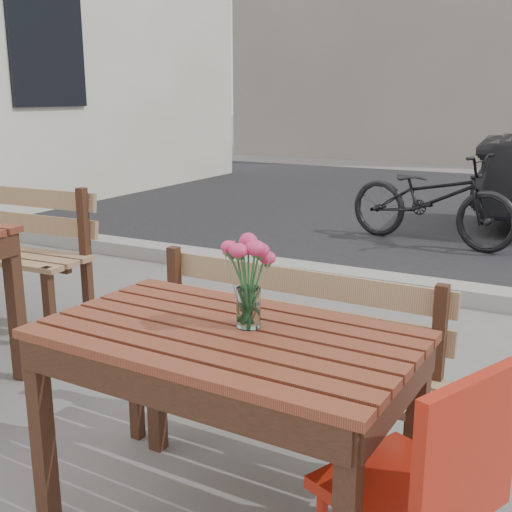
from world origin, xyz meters
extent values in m
cube|color=black|center=(-4.98, 4.50, 2.20)|extent=(0.06, 1.20, 1.80)
cube|color=black|center=(0.00, 7.00, 0.00)|extent=(30.00, 8.00, 0.00)
cube|color=gray|center=(0.00, 3.00, 0.06)|extent=(30.00, 0.25, 0.12)
cube|color=#5E2818|center=(0.20, 0.06, 0.71)|extent=(1.20, 0.73, 0.03)
cube|color=black|center=(-0.35, -0.21, 0.35)|extent=(0.06, 0.06, 0.70)
cube|color=black|center=(-0.33, 0.38, 0.35)|extent=(0.06, 0.06, 0.70)
cube|color=black|center=(0.75, 0.33, 0.35)|extent=(0.06, 0.06, 0.70)
cube|color=#936C4C|center=(0.13, 0.53, 0.41)|extent=(1.30, 0.38, 0.03)
cube|color=#936C4C|center=(0.14, 0.73, 0.63)|extent=(1.30, 0.06, 0.35)
cube|color=black|center=(-0.46, 0.40, 0.21)|extent=(0.05, 0.05, 0.43)
cube|color=black|center=(0.72, 0.37, 0.21)|extent=(0.05, 0.05, 0.43)
cube|color=black|center=(-0.46, 0.69, 0.39)|extent=(0.05, 0.05, 0.79)
cube|color=black|center=(0.73, 0.67, 0.39)|extent=(0.05, 0.05, 0.79)
cube|color=#AA200F|center=(0.80, -0.01, 0.40)|extent=(0.51, 0.51, 0.04)
cube|color=#AA200F|center=(0.97, -0.08, 0.60)|extent=(0.19, 0.37, 0.37)
cylinder|color=#AA200F|center=(0.72, 0.20, 0.19)|extent=(0.03, 0.03, 0.38)
cylinder|color=white|center=(0.24, 0.12, 0.79)|extent=(0.08, 0.08, 0.13)
cylinder|color=#2B6A36|center=(0.24, 0.12, 0.85)|extent=(0.05, 0.05, 0.26)
cube|color=black|center=(-1.37, 0.60, 0.39)|extent=(0.07, 0.07, 0.78)
cube|color=#936C4C|center=(-2.24, 1.33, 0.72)|extent=(1.48, 0.10, 0.40)
cube|color=black|center=(-1.55, 0.97, 0.24)|extent=(0.06, 0.06, 0.49)
cube|color=black|center=(-1.57, 1.31, 0.45)|extent=(0.06, 0.06, 0.90)
imported|color=black|center=(-0.26, 4.76, 0.46)|extent=(1.83, 0.98, 0.91)
camera|label=1|loc=(1.17, -1.56, 1.44)|focal=45.00mm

